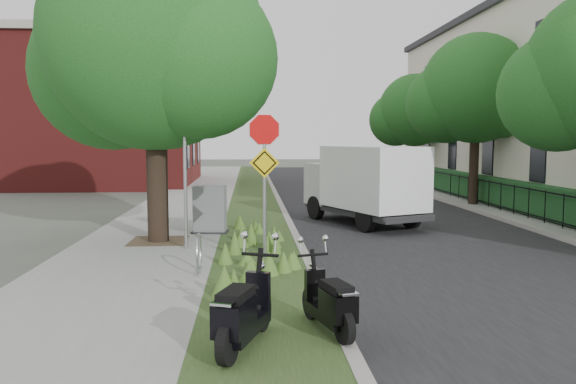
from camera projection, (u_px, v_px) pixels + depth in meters
name	position (u px, v px, depth m)	size (l,w,h in m)	color
ground	(334.00, 269.00, 11.55)	(120.00, 120.00, 0.00)	#4C5147
sidewalk_near	(183.00, 208.00, 21.18)	(3.50, 60.00, 0.12)	gray
verge	(255.00, 207.00, 21.37)	(2.00, 60.00, 0.12)	#2B411C
kerb_near	(282.00, 207.00, 21.44)	(0.20, 60.00, 0.13)	#9E9991
road	(372.00, 208.00, 21.68)	(7.00, 60.00, 0.01)	black
kerb_far	(460.00, 205.00, 21.92)	(0.20, 60.00, 0.13)	#9E9991
footpath_far	(502.00, 205.00, 22.04)	(3.20, 60.00, 0.12)	gray
street_tree_main	(151.00, 51.00, 13.65)	(6.21, 5.54, 7.66)	black
bare_post	(185.00, 163.00, 12.91)	(0.08, 0.08, 4.00)	#A5A8AD
bike_hoop	(199.00, 253.00, 10.72)	(0.06, 0.78, 0.77)	#A5A8AD
sign_assembly	(264.00, 155.00, 11.81)	(0.94, 0.08, 3.22)	#A5A8AD
fence_far	(478.00, 190.00, 21.91)	(0.04, 24.00, 1.00)	black
hedge_far	(495.00, 190.00, 21.96)	(1.00, 24.00, 1.10)	#18441E
brick_building	(114.00, 112.00, 32.34)	(9.40, 10.40, 8.30)	maroon
far_tree_b	(474.00, 94.00, 21.58)	(4.83, 4.31, 6.56)	black
far_tree_c	(413.00, 114.00, 29.56)	(4.37, 3.89, 5.93)	black
scooter_near	(332.00, 308.00, 7.33)	(0.59, 1.49, 0.73)	black
scooter_far	(241.00, 320.00, 6.73)	(0.75, 1.64, 0.81)	black
box_truck	(365.00, 181.00, 17.38)	(3.39, 4.92, 2.08)	#262628
utility_cabinet	(210.00, 210.00, 15.29)	(1.02, 0.73, 1.28)	#262628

